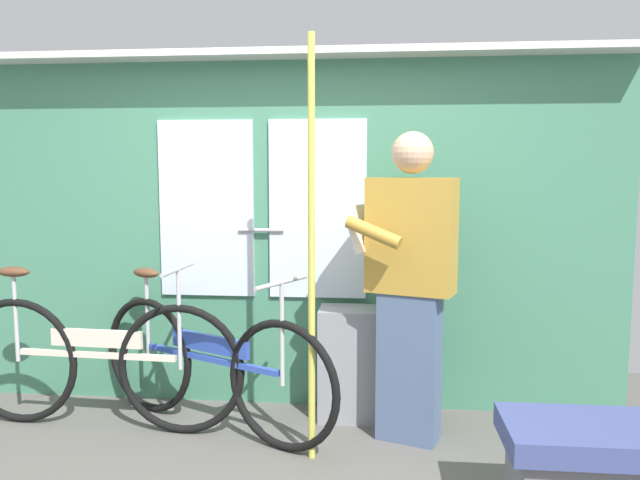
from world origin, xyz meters
TOP-DOWN VIEW (x-y plane):
  - train_door_wall at (-0.01, 1.19)m, footprint 4.08×0.28m
  - bicycle_near_door at (-0.43, 0.73)m, footprint 1.56×0.84m
  - bicycle_leaning_behind at (-1.09, 0.68)m, footprint 1.75×0.44m
  - passenger_reading_newspaper at (0.69, 0.70)m, footprint 0.62×0.56m
  - trash_bin_by_wall at (0.35, 0.98)m, footprint 0.34×0.28m
  - handrail_pole at (0.19, 0.42)m, footprint 0.04×0.04m
  - bench_seat_corner at (1.41, -0.10)m, footprint 0.70×0.44m

SIDE VIEW (x-z plane):
  - bench_seat_corner at x=1.41m, z-range 0.02..0.47m
  - trash_bin_by_wall at x=0.35m, z-range 0.00..0.67m
  - bicycle_near_door at x=-0.43m, z-range -0.08..0.84m
  - bicycle_leaning_behind at x=-1.09m, z-range -0.08..0.88m
  - passenger_reading_newspaper at x=0.69m, z-range 0.05..1.74m
  - handrail_pole at x=0.19m, z-range 0.00..2.16m
  - train_door_wall at x=-0.01m, z-range 0.05..2.25m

